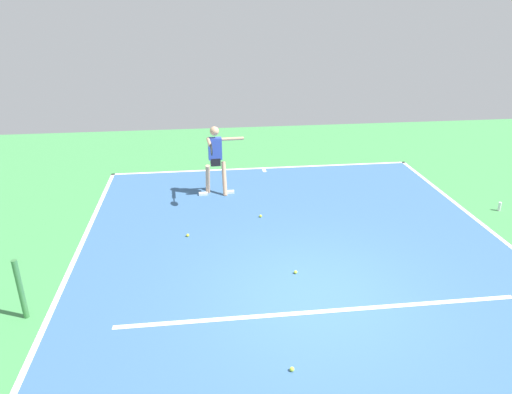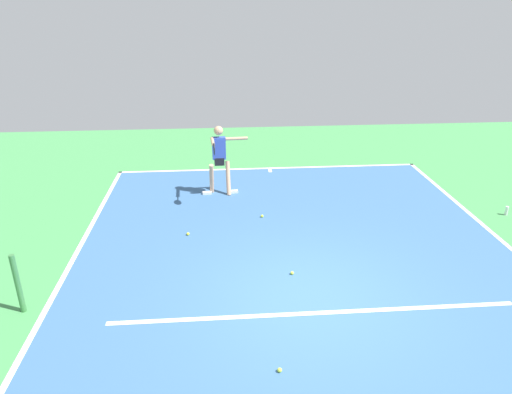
% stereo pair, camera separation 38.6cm
% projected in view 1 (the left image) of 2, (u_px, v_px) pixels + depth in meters
% --- Properties ---
extents(ground_plane, '(23.46, 23.46, 0.00)m').
position_uv_depth(ground_plane, '(316.00, 296.00, 8.23)').
color(ground_plane, '#428E4C').
extents(court_surface, '(9.08, 13.59, 0.00)m').
position_uv_depth(court_surface, '(316.00, 296.00, 8.23)').
color(court_surface, '#38608E').
rests_on(court_surface, ground_plane).
extents(court_line_baseline_near, '(9.08, 0.10, 0.01)m').
position_uv_depth(court_line_baseline_near, '(263.00, 168.00, 14.39)').
color(court_line_baseline_near, white).
rests_on(court_line_baseline_near, ground_plane).
extents(court_line_sideline_right, '(0.10, 13.59, 0.01)m').
position_uv_depth(court_line_sideline_right, '(49.00, 315.00, 7.72)').
color(court_line_sideline_right, white).
rests_on(court_line_sideline_right, ground_plane).
extents(court_line_service, '(6.81, 0.10, 0.01)m').
position_uv_depth(court_line_service, '(322.00, 311.00, 7.82)').
color(court_line_service, white).
rests_on(court_line_service, ground_plane).
extents(court_line_centre_mark, '(0.10, 0.30, 0.01)m').
position_uv_depth(court_line_centre_mark, '(264.00, 170.00, 14.21)').
color(court_line_centre_mark, white).
rests_on(court_line_centre_mark, ground_plane).
extents(net_post, '(0.09, 0.09, 1.07)m').
position_uv_depth(net_post, '(20.00, 289.00, 7.48)').
color(net_post, '#38753D').
rests_on(net_post, ground_plane).
extents(tennis_player, '(1.21, 1.28, 1.85)m').
position_uv_depth(tennis_player, '(216.00, 156.00, 12.04)').
color(tennis_player, tan).
rests_on(tennis_player, ground_plane).
extents(tennis_ball_by_sideline, '(0.07, 0.07, 0.07)m').
position_uv_depth(tennis_ball_by_sideline, '(292.00, 369.00, 6.56)').
color(tennis_ball_by_sideline, '#C6E53D').
rests_on(tennis_ball_by_sideline, ground_plane).
extents(tennis_ball_centre_court, '(0.07, 0.07, 0.07)m').
position_uv_depth(tennis_ball_centre_court, '(296.00, 272.00, 8.88)').
color(tennis_ball_centre_court, '#C6E53D').
rests_on(tennis_ball_centre_court, ground_plane).
extents(tennis_ball_near_service_line, '(0.07, 0.07, 0.07)m').
position_uv_depth(tennis_ball_near_service_line, '(261.00, 216.00, 11.16)').
color(tennis_ball_near_service_line, '#CCE033').
rests_on(tennis_ball_near_service_line, ground_plane).
extents(tennis_ball_far_corner, '(0.07, 0.07, 0.07)m').
position_uv_depth(tennis_ball_far_corner, '(188.00, 235.00, 10.26)').
color(tennis_ball_far_corner, yellow).
rests_on(tennis_ball_far_corner, ground_plane).
extents(water_bottle, '(0.07, 0.07, 0.22)m').
position_uv_depth(water_bottle, '(500.00, 206.00, 11.48)').
color(water_bottle, white).
rests_on(water_bottle, ground_plane).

